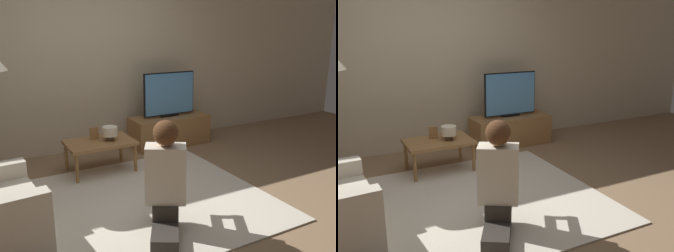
# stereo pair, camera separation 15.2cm
# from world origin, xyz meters

# --- Properties ---
(ground_plane) EXTENTS (10.00, 10.00, 0.00)m
(ground_plane) POSITION_xyz_m (0.00, 0.00, 0.00)
(ground_plane) COLOR #896B4C
(wall_back) EXTENTS (10.00, 0.06, 2.60)m
(wall_back) POSITION_xyz_m (0.00, 1.93, 1.30)
(wall_back) COLOR beige
(wall_back) RESTS_ON ground_plane
(rug) EXTENTS (2.35, 2.21, 0.02)m
(rug) POSITION_xyz_m (0.00, 0.00, 0.01)
(rug) COLOR beige
(rug) RESTS_ON ground_plane
(tv_stand) EXTENTS (1.15, 0.48, 0.43)m
(tv_stand) POSITION_xyz_m (1.12, 1.53, 0.21)
(tv_stand) COLOR olive
(tv_stand) RESTS_ON ground_plane
(tv) EXTENTS (0.81, 0.08, 0.64)m
(tv) POSITION_xyz_m (1.12, 1.53, 0.76)
(tv) COLOR black
(tv) RESTS_ON tv_stand
(coffee_table) EXTENTS (0.79, 0.54, 0.39)m
(coffee_table) POSITION_xyz_m (-0.13, 0.99, 0.34)
(coffee_table) COLOR olive
(coffee_table) RESTS_ON ground_plane
(person_kneeling) EXTENTS (0.62, 0.83, 0.97)m
(person_kneeling) POSITION_xyz_m (-0.09, -0.57, 0.50)
(person_kneeling) COLOR #332D28
(person_kneeling) RESTS_ON rug
(picture_frame) EXTENTS (0.11, 0.01, 0.15)m
(picture_frame) POSITION_xyz_m (-0.17, 1.08, 0.46)
(picture_frame) COLOR olive
(picture_frame) RESTS_ON coffee_table
(table_lamp) EXTENTS (0.18, 0.18, 0.17)m
(table_lamp) POSITION_xyz_m (-0.01, 0.95, 0.49)
(table_lamp) COLOR #4C3823
(table_lamp) RESTS_ON coffee_table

